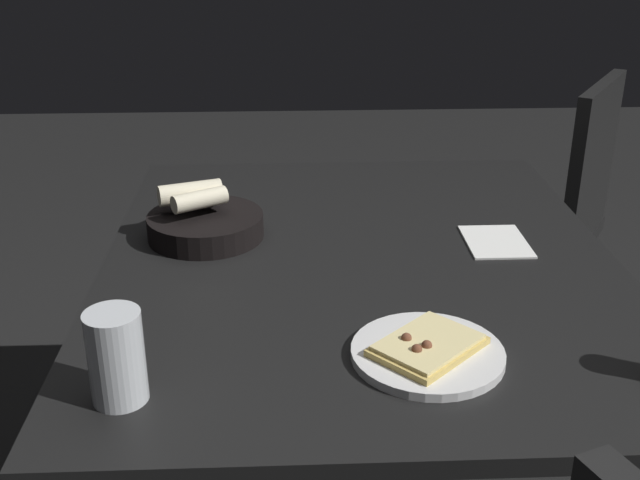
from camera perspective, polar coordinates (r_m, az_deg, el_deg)
dining_table at (r=1.52m, az=2.91°, el=-3.31°), size 1.17×0.97×0.74m
pizza_plate at (r=1.19m, az=7.84°, el=-8.03°), size 0.23×0.23×0.04m
bread_basket at (r=1.59m, az=-8.41°, el=1.31°), size 0.23×0.23×0.11m
beer_glass at (r=1.10m, az=-14.60°, el=-8.51°), size 0.08×0.08×0.13m
napkin at (r=1.59m, az=12.70°, el=-0.12°), size 0.16×0.12×0.00m
chair_far at (r=2.45m, az=16.17°, el=2.11°), size 0.61×0.61×0.90m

